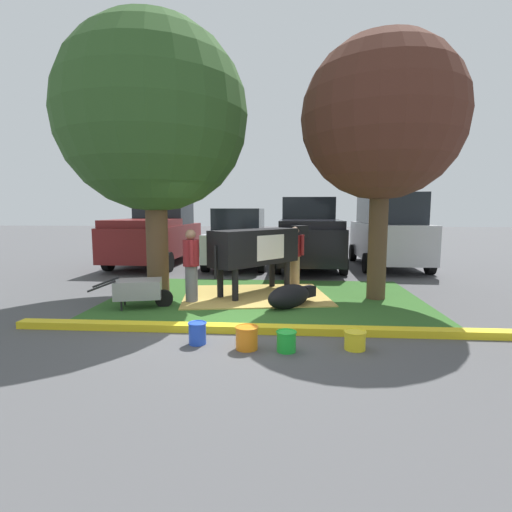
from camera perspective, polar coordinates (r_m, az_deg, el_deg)
The scene contains 19 objects.
ground_plane at distance 6.87m, azimuth -4.32°, elevation -9.92°, with size 80.00×80.00×0.00m, color #4C4C4F.
grass_island at distance 8.70m, azimuth 1.31°, elevation -6.26°, with size 6.84×4.48×0.02m, color #2D5B23.
curb_yellow at distance 6.38m, azimuth 0.18°, elevation -10.68°, with size 8.04×0.24×0.12m, color yellow.
hay_bedding at distance 8.93m, azimuth -0.14°, elevation -5.81°, with size 3.20×2.40×0.04m, color tan.
shade_tree_left at distance 9.28m, azimuth -14.85°, elevation 19.11°, with size 4.15×4.15×6.08m.
shade_tree_right at distance 9.06m, azimuth 18.06°, elevation 18.54°, with size 3.42×3.42×5.61m.
cow_holstein at distance 9.03m, azimuth 0.37°, elevation 1.32°, with size 2.31×2.63×1.57m.
calf_lying at distance 7.90m, azimuth 5.03°, elevation -5.93°, with size 1.13×1.17×0.48m.
person_handler at distance 8.27m, azimuth -9.52°, elevation -1.18°, with size 0.34×0.51×1.57m.
person_visitor_near at distance 10.02m, azimuth 5.73°, elevation 0.19°, with size 0.46×0.34×1.55m.
wheelbarrow at distance 8.15m, azimuth -16.76°, elevation -4.74°, with size 1.62×0.87×0.63m.
bucket_blue at distance 5.90m, azimuth -8.61°, elevation -11.08°, with size 0.28×0.28×0.33m.
bucket_orange at distance 5.64m, azimuth -1.37°, elevation -11.85°, with size 0.34×0.34×0.33m.
bucket_green at distance 5.57m, azimuth 4.48°, elevation -12.32°, with size 0.29×0.29×0.29m.
bucket_yellow at distance 5.81m, azimuth 14.35°, elevation -11.82°, with size 0.32×0.32×0.27m.
pickup_truck_maroon at distance 14.70m, azimuth -14.32°, elevation 3.24°, with size 2.32×5.45×2.42m.
sedan_silver at distance 13.67m, azimuth -2.45°, elevation 2.64°, with size 2.10×4.44×2.02m.
pickup_truck_black at distance 13.71m, azimuth 7.73°, elevation 3.14°, with size 2.32×5.45×2.42m.
suv_dark_grey at distance 14.15m, azimuth 18.86°, elevation 3.58°, with size 2.21×4.64×2.52m.
Camera 1 is at (1.00, -6.51, 1.98)m, focal length 27.20 mm.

